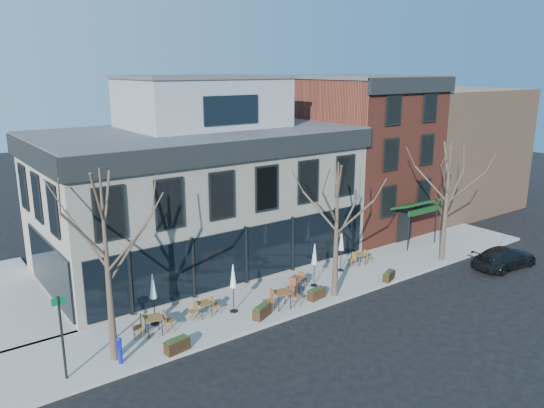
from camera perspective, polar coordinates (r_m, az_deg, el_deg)
ground at (r=29.43m, az=-2.89°, el=-8.94°), size 120.00×120.00×0.00m
sidewalk_front at (r=29.63m, az=4.75°, el=-8.64°), size 33.50×4.70×0.15m
corner_building at (r=32.18m, az=-7.87°, el=1.84°), size 18.39×10.39×11.10m
red_brick_building at (r=39.62m, az=8.86°, el=5.51°), size 8.20×11.78×11.18m
bg_building at (r=47.86m, az=16.51°, el=5.84°), size 12.00×12.00×10.00m
tree_corner at (r=21.71m, az=-17.28°, el=-6.22°), size 3.93×3.98×7.92m
tree_mid at (r=26.99m, az=6.97°, el=-2.63°), size 3.50×3.55×7.04m
tree_right at (r=33.56m, az=18.29°, el=0.53°), size 3.72×3.77×7.48m
sign_pole at (r=21.81m, az=-21.68°, el=-12.74°), size 0.50×0.10×3.40m
parked_sedan at (r=34.78m, az=23.75°, el=-5.30°), size 4.60×2.12×1.30m
call_box at (r=22.73m, az=-16.06°, el=-14.81°), size 0.23×0.23×1.17m
cafe_set_0 at (r=24.67m, az=-12.63°, el=-12.42°), size 1.94×0.88×1.00m
cafe_set_1 at (r=25.92m, az=-7.29°, el=-10.99°), size 1.62×0.67×0.85m
cafe_set_2 at (r=26.48m, az=1.08°, el=-10.05°), size 2.04×0.95×1.05m
cafe_set_3 at (r=28.42m, az=2.70°, el=-8.45°), size 1.75×1.06×0.91m
cafe_set_5 at (r=32.45m, az=9.43°, el=-5.74°), size 1.63×0.72×0.84m
umbrella_0 at (r=25.02m, az=-12.68°, el=-8.90°), size 0.40×0.40×2.49m
umbrella_1 at (r=25.68m, az=-4.20°, el=-8.01°), size 0.39×0.39×2.45m
umbrella_3 at (r=28.65m, az=4.59°, el=-5.63°), size 0.39×0.39×2.42m
umbrella_4 at (r=30.94m, az=7.47°, el=-4.17°), size 0.39×0.39×2.42m
planter_0 at (r=23.21m, az=-10.17°, el=-14.71°), size 1.12×0.57×0.60m
planter_1 at (r=25.67m, az=-1.09°, el=-11.47°), size 1.16×0.84×0.60m
planter_2 at (r=27.66m, az=4.81°, el=-9.57°), size 1.07×0.55×0.57m
planter_3 at (r=30.54m, az=12.45°, el=-7.54°), size 1.02×0.69×0.53m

